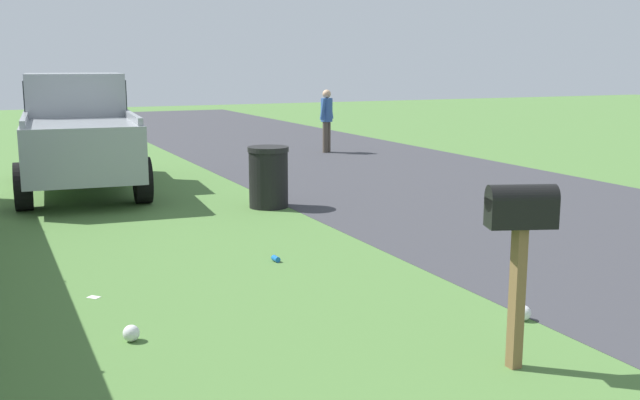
% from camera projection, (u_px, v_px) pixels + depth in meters
% --- Properties ---
extents(mailbox, '(0.36, 0.54, 1.42)m').
position_uv_depth(mailbox, '(521.00, 222.00, 5.43)').
color(mailbox, brown).
rests_on(mailbox, ground).
extents(pickup_truck, '(5.03, 2.41, 2.09)m').
position_uv_depth(pickup_truck, '(77.00, 129.00, 13.37)').
color(pickup_truck, '#93999E').
rests_on(pickup_truck, ground).
extents(trash_bin, '(0.65, 0.65, 0.98)m').
position_uv_depth(trash_bin, '(268.00, 177.00, 11.78)').
color(trash_bin, black).
rests_on(trash_bin, ground).
extents(pedestrian, '(0.33, 0.49, 1.60)m').
position_uv_depth(pedestrian, '(327.00, 116.00, 18.89)').
color(pedestrian, '#4C4238').
rests_on(pedestrian, ground).
extents(litter_wrapper_midfield_a, '(0.15, 0.14, 0.01)m').
position_uv_depth(litter_wrapper_midfield_a, '(94.00, 297.00, 7.31)').
color(litter_wrapper_midfield_a, silver).
rests_on(litter_wrapper_midfield_a, ground).
extents(litter_can_near_hydrant, '(0.12, 0.07, 0.07)m').
position_uv_depth(litter_can_near_hydrant, '(276.00, 259.00, 8.62)').
color(litter_can_near_hydrant, blue).
rests_on(litter_can_near_hydrant, ground).
extents(litter_bag_by_mailbox, '(0.14, 0.14, 0.14)m').
position_uv_depth(litter_bag_by_mailbox, '(523.00, 313.00, 6.65)').
color(litter_bag_by_mailbox, silver).
rests_on(litter_bag_by_mailbox, ground).
extents(litter_bag_far_scatter, '(0.14, 0.14, 0.14)m').
position_uv_depth(litter_bag_far_scatter, '(131.00, 333.00, 6.15)').
color(litter_bag_far_scatter, silver).
rests_on(litter_bag_far_scatter, ground).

